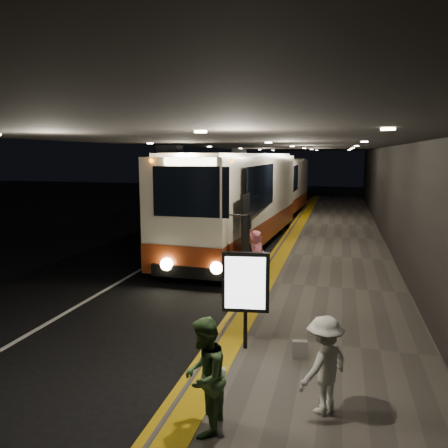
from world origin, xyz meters
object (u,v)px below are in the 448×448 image
Objects in this scene: bag_polka at (300,349)px; stanchion_post at (246,291)px; passenger_boarding at (257,263)px; bag_plain at (219,376)px; info_sign at (246,284)px; coach_second at (277,190)px; passenger_waiting_green at (204,376)px; coach_main at (239,205)px; passenger_waiting_white at (324,365)px.

bag_polka is 2.78m from stanchion_post.
passenger_boarding is 5.00m from bag_plain.
bag_polka is at bearing -15.48° from info_sign.
passenger_waiting_green is (2.17, -22.43, -0.78)m from coach_second.
bag_polka is (3.55, -10.14, -1.59)m from coach_main.
bag_polka is 1.21× the size of bag_plain.
coach_main reaches higher than bag_polka.
coach_main is at bearing -124.51° from passenger_waiting_white.
coach_second is 5.89× the size of info_sign.
coach_second reaches higher than passenger_boarding.
passenger_boarding reaches higher than bag_plain.
bag_plain is (2.04, -21.16, -1.47)m from coach_second.
coach_main reaches higher than bag_plain.
passenger_waiting_green is at bearing -84.76° from stanchion_post.
passenger_boarding is at bearing -178.02° from passenger_waiting_green.
stanchion_post is at bearing -115.95° from passenger_waiting_white.
passenger_boarding is at bearing 87.79° from stanchion_post.
coach_second reaches higher than bag_polka.
info_sign is at bearing -80.70° from coach_second.
info_sign is (-1.62, 1.85, 0.60)m from passenger_waiting_white.
info_sign is at bearing 172.69° from bag_polka.
bag_polka is at bearing -138.90° from passenger_boarding.
bag_plain is 0.14× the size of info_sign.
passenger_boarding is 3.48m from info_sign.
coach_main is 8.20m from stanchion_post.
bag_plain is at bearing -103.21° from info_sign.
coach_main is at bearing -88.55° from coach_second.
coach_second is 16.34m from passenger_boarding.
info_sign is 2.33m from stanchion_post.
stanchion_post is (-1.56, 2.28, 0.35)m from bag_polka.
coach_main is at bearing 35.35° from passenger_boarding.
info_sign reaches higher than passenger_waiting_white.
coach_second is 11.30× the size of stanchion_post.
stanchion_post is at bearing -164.08° from passenger_boarding.
info_sign reaches higher than bag_plain.
coach_main is at bearing 101.32° from bag_plain.
stanchion_post is (-0.45, 4.90, -0.31)m from passenger_waiting_green.
bag_polka reaches higher than bag_plain.
bag_polka is at bearing -55.49° from stanchion_post.
coach_main reaches higher than passenger_boarding.
bag_plain is 3.67m from stanchion_post.
stanchion_post is (1.72, -17.52, -1.09)m from coach_second.
passenger_boarding reaches higher than stanchion_post.
passenger_boarding is 1.21× the size of passenger_waiting_white.
bag_plain is (-1.25, -1.36, -0.03)m from bag_polka.
info_sign reaches higher than passenger_boarding.
coach_second reaches higher than bag_plain.
passenger_waiting_white is at bearing -62.54° from stanchion_post.
passenger_waiting_white is (3.79, -21.51, -0.85)m from coach_second.
bag_plain is 0.27× the size of stanchion_post.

